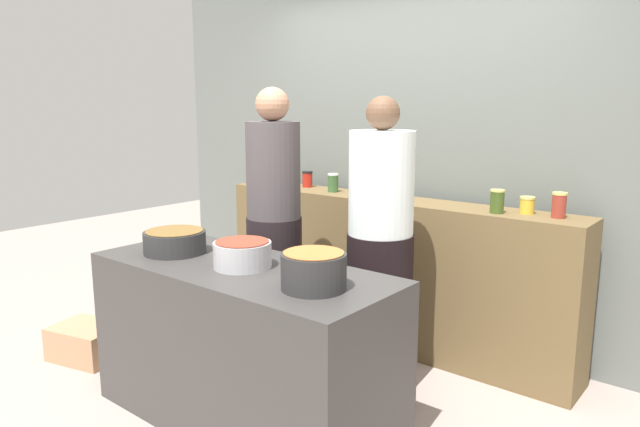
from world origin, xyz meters
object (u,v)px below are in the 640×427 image
Objects in this scene: preserve_jar_6 at (377,190)px; preserve_jar_10 at (559,205)px; preserve_jar_4 at (333,183)px; cook_with_tongs at (274,242)px; preserve_jar_1 at (267,176)px; preserve_jar_5 at (372,187)px; preserve_jar_7 at (398,192)px; preserve_jar_2 at (288,178)px; cook_in_cap at (380,263)px; cooking_pot_right at (314,271)px; preserve_jar_8 at (497,201)px; cooking_pot_center at (242,254)px; preserve_jar_0 at (262,175)px; bread_crate at (87,342)px; preserve_jar_3 at (307,179)px; cooking_pot_left at (175,242)px; preserve_jar_9 at (527,205)px.

preserve_jar_10 is at bearing 3.50° from preserve_jar_6.
cook_with_tongs is (0.11, -0.75, -0.30)m from preserve_jar_4.
preserve_jar_4 is 0.08× the size of cook_with_tongs.
preserve_jar_1 reaches higher than preserve_jar_5.
preserve_jar_10 is (1.04, 0.06, 0.01)m from preserve_jar_7.
preserve_jar_2 is 0.07× the size of cook_in_cap.
preserve_jar_7 is at bearing 106.74° from cooking_pot_right.
cooking_pot_center is at bearing -120.45° from preserve_jar_8.
preserve_jar_2 is 0.82× the size of preserve_jar_8.
preserve_jar_0 is 1.08m from preserve_jar_5.
preserve_jar_10 is (2.28, 0.04, 0.00)m from preserve_jar_1.
cook_in_cap is at bearing -22.46° from preserve_jar_1.
bread_crate is (-2.21, -1.46, -1.01)m from preserve_jar_8.
cook_with_tongs reaches higher than preserve_jar_0.
preserve_jar_2 is 0.85× the size of preserve_jar_4.
preserve_jar_8 reaches higher than cooking_pot_center.
preserve_jar_6 is 0.82× the size of preserve_jar_8.
preserve_jar_5 is at bearing 172.76° from preserve_jar_8.
preserve_jar_7 is at bearing -6.78° from preserve_jar_3.
preserve_jar_10 is (2.13, -0.04, 0.02)m from preserve_jar_2.
preserve_jar_10 is at bearing 1.11° from preserve_jar_1.
preserve_jar_7 is (0.58, -0.03, -0.01)m from preserve_jar_4.
bread_crate is (-0.91, -0.08, -0.82)m from cooking_pot_left.
cooking_pot_right is 0.17× the size of cook_with_tongs.
preserve_jar_2 and preserve_jar_6 have the same top height.
cooking_pot_center is at bearing -93.61° from preserve_jar_7.
preserve_jar_0 is 0.31× the size of bread_crate.
preserve_jar_0 reaches higher than preserve_jar_7.
preserve_jar_0 is 1.16× the size of preserve_jar_6.
preserve_jar_6 is 1.20m from preserve_jar_10.
preserve_jar_8 is (1.95, -0.04, -0.00)m from preserve_jar_1.
cook_with_tongs reaches higher than cooking_pot_right.
preserve_jar_7 is (1.09, -0.10, 0.00)m from preserve_jar_2.
cook_with_tongs reaches higher than cook_in_cap.
preserve_jar_3 is 1.05× the size of preserve_jar_7.
preserve_jar_9 is 1.57m from cook_with_tongs.
cooking_pot_center is at bearing -48.25° from preserve_jar_0.
bread_crate is (-2.36, -1.56, -0.99)m from preserve_jar_9.
preserve_jar_1 is 1.09m from preserve_jar_6.
preserve_jar_7 is at bearing -2.59° from preserve_jar_0.
cooking_pot_left is (0.65, -1.41, -0.19)m from preserve_jar_1.
preserve_jar_1 reaches higher than preserve_jar_2.
preserve_jar_1 is 0.48× the size of cooking_pot_right.
preserve_jar_6 reaches higher than cooking_pot_right.
preserve_jar_10 reaches higher than preserve_jar_6.
preserve_jar_0 is 1.92m from cooking_pot_center.
preserve_jar_10 reaches higher than preserve_jar_7.
cooking_pot_left is 0.20× the size of cook_in_cap.
cooking_pot_left is 0.19× the size of cook_with_tongs.
cooking_pot_center is 0.51m from cooking_pot_right.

